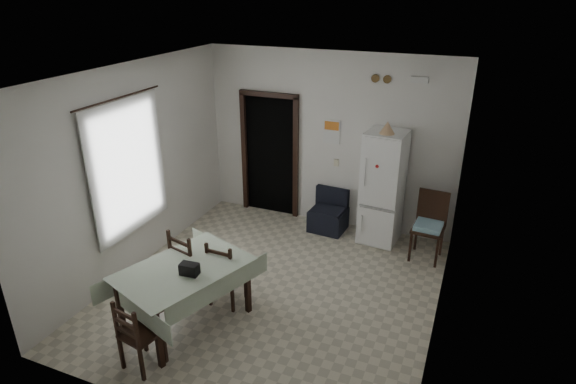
# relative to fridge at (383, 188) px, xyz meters

# --- Properties ---
(ground) EXTENTS (4.50, 4.50, 0.00)m
(ground) POSITION_rel_fridge_xyz_m (-1.00, -1.93, -0.91)
(ground) COLOR #BEB59B
(ground) RESTS_ON ground
(ceiling) EXTENTS (4.20, 4.50, 0.02)m
(ceiling) POSITION_rel_fridge_xyz_m (-1.00, -1.93, 1.99)
(ceiling) COLOR white
(ceiling) RESTS_ON ground
(wall_back) EXTENTS (4.20, 0.02, 2.90)m
(wall_back) POSITION_rel_fridge_xyz_m (-1.00, 0.32, 0.54)
(wall_back) COLOR white
(wall_back) RESTS_ON ground
(wall_front) EXTENTS (4.20, 0.02, 2.90)m
(wall_front) POSITION_rel_fridge_xyz_m (-1.00, -4.18, 0.54)
(wall_front) COLOR white
(wall_front) RESTS_ON ground
(wall_left) EXTENTS (0.02, 4.50, 2.90)m
(wall_left) POSITION_rel_fridge_xyz_m (-3.10, -1.93, 0.54)
(wall_left) COLOR white
(wall_left) RESTS_ON ground
(wall_right) EXTENTS (0.02, 4.50, 2.90)m
(wall_right) POSITION_rel_fridge_xyz_m (1.10, -1.93, 0.54)
(wall_right) COLOR white
(wall_right) RESTS_ON ground
(doorway) EXTENTS (1.06, 0.52, 2.22)m
(doorway) POSITION_rel_fridge_xyz_m (-2.05, 0.52, 0.15)
(doorway) COLOR black
(doorway) RESTS_ON ground
(window_recess) EXTENTS (0.10, 1.20, 1.60)m
(window_recess) POSITION_rel_fridge_xyz_m (-3.15, -2.13, 0.64)
(window_recess) COLOR silver
(window_recess) RESTS_ON ground
(curtain) EXTENTS (0.02, 1.45, 1.85)m
(curtain) POSITION_rel_fridge_xyz_m (-3.04, -2.13, 0.64)
(curtain) COLOR beige
(curtain) RESTS_ON ground
(curtain_rod) EXTENTS (0.02, 1.60, 0.02)m
(curtain_rod) POSITION_rel_fridge_xyz_m (-3.03, -2.13, 1.59)
(curtain_rod) COLOR black
(curtain_rod) RESTS_ON ground
(calendar) EXTENTS (0.28, 0.02, 0.40)m
(calendar) POSITION_rel_fridge_xyz_m (-0.95, 0.31, 0.71)
(calendar) COLOR white
(calendar) RESTS_ON ground
(calendar_image) EXTENTS (0.24, 0.01, 0.14)m
(calendar_image) POSITION_rel_fridge_xyz_m (-0.95, 0.30, 0.81)
(calendar_image) COLOR orange
(calendar_image) RESTS_ON ground
(light_switch) EXTENTS (0.08, 0.02, 0.12)m
(light_switch) POSITION_rel_fridge_xyz_m (-0.85, 0.31, 0.19)
(light_switch) COLOR beige
(light_switch) RESTS_ON ground
(vent_left) EXTENTS (0.12, 0.03, 0.12)m
(vent_left) POSITION_rel_fridge_xyz_m (-0.30, 0.30, 1.61)
(vent_left) COLOR brown
(vent_left) RESTS_ON ground
(vent_right) EXTENTS (0.12, 0.03, 0.12)m
(vent_right) POSITION_rel_fridge_xyz_m (-0.12, 0.30, 1.61)
(vent_right) COLOR brown
(vent_right) RESTS_ON ground
(emergency_light) EXTENTS (0.25, 0.07, 0.09)m
(emergency_light) POSITION_rel_fridge_xyz_m (0.35, 0.28, 1.64)
(emergency_light) COLOR white
(emergency_light) RESTS_ON ground
(fridge) EXTENTS (0.64, 0.64, 1.81)m
(fridge) POSITION_rel_fridge_xyz_m (0.00, 0.00, 0.00)
(fridge) COLOR white
(fridge) RESTS_ON ground
(tan_cone) EXTENTS (0.25, 0.25, 0.18)m
(tan_cone) POSITION_rel_fridge_xyz_m (0.01, -0.10, 1.00)
(tan_cone) COLOR tan
(tan_cone) RESTS_ON fridge
(navy_seat) EXTENTS (0.61, 0.59, 0.69)m
(navy_seat) POSITION_rel_fridge_xyz_m (-0.87, 0.00, -0.56)
(navy_seat) COLOR black
(navy_seat) RESTS_ON ground
(corner_chair) EXTENTS (0.48, 0.48, 1.04)m
(corner_chair) POSITION_rel_fridge_xyz_m (0.78, -0.31, -0.39)
(corner_chair) COLOR black
(corner_chair) RESTS_ON ground
(dining_table) EXTENTS (1.44, 1.75, 0.78)m
(dining_table) POSITION_rel_fridge_xyz_m (-1.71, -2.95, -0.52)
(dining_table) COLOR #B3C4A8
(dining_table) RESTS_ON ground
(black_bag) EXTENTS (0.22, 0.14, 0.14)m
(black_bag) POSITION_rel_fridge_xyz_m (-1.56, -3.04, -0.06)
(black_bag) COLOR black
(black_bag) RESTS_ON dining_table
(dining_chair_far_left) EXTENTS (0.53, 0.53, 1.02)m
(dining_chair_far_left) POSITION_rel_fridge_xyz_m (-1.91, -2.47, -0.40)
(dining_chair_far_left) COLOR black
(dining_chair_far_left) RESTS_ON ground
(dining_chair_far_right) EXTENTS (0.41, 0.41, 0.91)m
(dining_chair_far_right) POSITION_rel_fridge_xyz_m (-1.45, -2.39, -0.45)
(dining_chair_far_right) COLOR black
(dining_chair_far_right) RESTS_ON ground
(dining_chair_near_head) EXTENTS (0.44, 0.44, 0.87)m
(dining_chair_near_head) POSITION_rel_fridge_xyz_m (-1.74, -3.75, -0.47)
(dining_chair_near_head) COLOR black
(dining_chair_near_head) RESTS_ON ground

